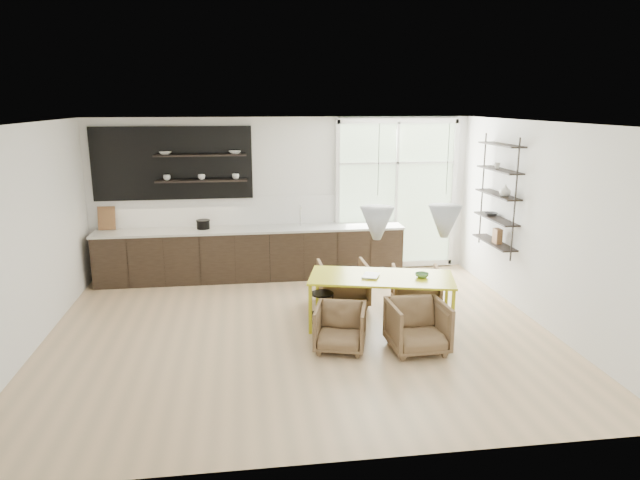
% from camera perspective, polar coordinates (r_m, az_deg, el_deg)
% --- Properties ---
extents(room, '(7.02, 6.01, 2.91)m').
position_cam_1_polar(room, '(8.82, 0.94, 2.54)').
color(room, '#DBB688').
rests_on(room, ground).
extents(kitchen_run, '(5.54, 0.69, 2.75)m').
position_cam_1_polar(kitchen_run, '(10.47, -7.33, -0.65)').
color(kitchen_run, black).
rests_on(kitchen_run, ground).
extents(right_shelving, '(0.26, 1.22, 1.90)m').
position_cam_1_polar(right_shelving, '(9.68, 17.39, 4.05)').
color(right_shelving, black).
rests_on(right_shelving, ground).
extents(dining_table, '(2.20, 1.39, 0.74)m').
position_cam_1_polar(dining_table, '(8.19, 6.16, -3.98)').
color(dining_table, gold).
rests_on(dining_table, ground).
extents(armchair_back_left, '(0.76, 0.78, 0.71)m').
position_cam_1_polar(armchair_back_left, '(9.09, 2.31, -4.36)').
color(armchair_back_left, brown).
rests_on(armchair_back_left, ground).
extents(armchair_back_right, '(0.84, 0.86, 0.67)m').
position_cam_1_polar(armchair_back_right, '(9.01, 9.58, -4.82)').
color(armchair_back_right, brown).
rests_on(armchair_back_right, ground).
extents(armchair_front_left, '(0.79, 0.81, 0.60)m').
position_cam_1_polar(armchair_front_left, '(7.52, 2.04, -8.75)').
color(armchair_front_left, brown).
rests_on(armchair_front_left, ground).
extents(armchair_front_right, '(0.75, 0.77, 0.67)m').
position_cam_1_polar(armchair_front_right, '(7.56, 9.73, -8.50)').
color(armchair_front_right, brown).
rests_on(armchair_front_right, ground).
extents(wire_stool, '(0.36, 0.36, 0.46)m').
position_cam_1_polar(wire_stool, '(8.37, 0.19, -6.38)').
color(wire_stool, black).
rests_on(wire_stool, ground).
extents(table_book, '(0.32, 0.36, 0.03)m').
position_cam_1_polar(table_book, '(8.16, 4.35, -3.54)').
color(table_book, white).
rests_on(table_book, dining_table).
extents(table_bowl, '(0.24, 0.24, 0.06)m').
position_cam_1_polar(table_bowl, '(8.21, 10.15, -3.50)').
color(table_bowl, '#54824C').
rests_on(table_bowl, dining_table).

